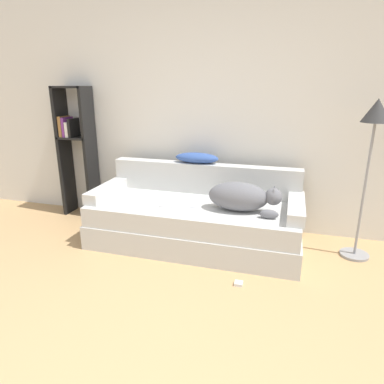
{
  "coord_description": "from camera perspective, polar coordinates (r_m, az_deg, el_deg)",
  "views": [
    {
      "loc": [
        0.77,
        -1.24,
        1.57
      ],
      "look_at": [
        -0.1,
        1.74,
        0.59
      ],
      "focal_mm": 32.0,
      "sensor_mm": 36.0,
      "label": 1
    }
  ],
  "objects": [
    {
      "name": "couch_backrest",
      "position": [
        3.7,
        2.06,
        2.3
      ],
      "size": [
        2.04,
        0.15,
        0.32
      ],
      "color": "silver",
      "rests_on": "couch"
    },
    {
      "name": "throw_pillow",
      "position": [
        3.69,
        0.82,
        5.71
      ],
      "size": [
        0.47,
        0.19,
        0.11
      ],
      "color": "#335199",
      "rests_on": "couch_backrest"
    },
    {
      "name": "couch_arm_left",
      "position": [
        3.74,
        -13.92,
        0.27
      ],
      "size": [
        0.15,
        0.71,
        0.11
      ],
      "color": "silver",
      "rests_on": "couch"
    },
    {
      "name": "wall_back",
      "position": [
        3.79,
        4.6,
        14.2
      ],
      "size": [
        7.18,
        0.06,
        2.7
      ],
      "color": "silver",
      "rests_on": "ground_plane"
    },
    {
      "name": "dog",
      "position": [
        3.2,
        8.27,
        -0.79
      ],
      "size": [
        0.68,
        0.31,
        0.27
      ],
      "color": "slate",
      "rests_on": "couch"
    },
    {
      "name": "laptop",
      "position": [
        3.37,
        -2.26,
        -1.93
      ],
      "size": [
        0.39,
        0.29,
        0.02
      ],
      "rotation": [
        0.0,
        0.0,
        0.27
      ],
      "color": "silver",
      "rests_on": "couch"
    },
    {
      "name": "power_adapter",
      "position": [
        2.92,
        7.77,
        -14.88
      ],
      "size": [
        0.07,
        0.07,
        0.03
      ],
      "color": "silver",
      "rests_on": "ground_plane"
    },
    {
      "name": "couch_arm_right",
      "position": [
        3.26,
        16.96,
        -2.55
      ],
      "size": [
        0.15,
        0.71,
        0.11
      ],
      "color": "silver",
      "rests_on": "couch"
    },
    {
      "name": "floor_lamp",
      "position": [
        3.35,
        27.97,
        8.48
      ],
      "size": [
        0.26,
        0.26,
        1.46
      ],
      "color": "gray",
      "rests_on": "ground_plane"
    },
    {
      "name": "couch",
      "position": [
        3.48,
        0.44,
        -5.38
      ],
      "size": [
        2.08,
        0.9,
        0.44
      ],
      "color": "silver",
      "rests_on": "ground_plane"
    },
    {
      "name": "bookshelf",
      "position": [
        4.37,
        -18.81,
        7.5
      ],
      "size": [
        0.4,
        0.26,
        1.55
      ],
      "color": "black",
      "rests_on": "ground_plane"
    }
  ]
}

